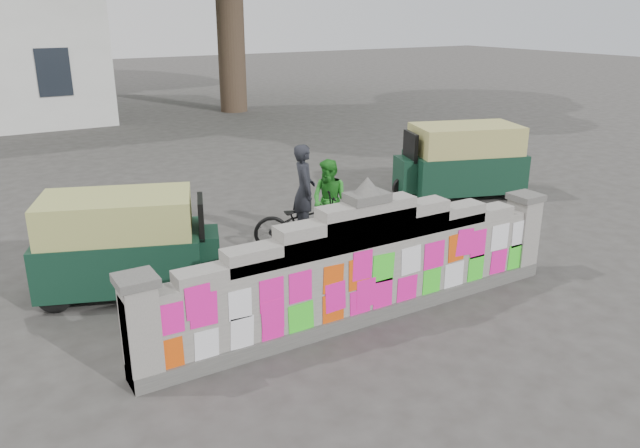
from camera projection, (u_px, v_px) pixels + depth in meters
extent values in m
plane|color=#383533|center=(364.00, 319.00, 8.57)|extent=(100.00, 100.00, 0.00)
cube|color=#4C4C49|center=(364.00, 312.00, 8.53)|extent=(6.40, 0.42, 0.20)
cube|color=gray|center=(365.00, 279.00, 8.37)|extent=(6.40, 0.32, 1.00)
cube|color=gray|center=(366.00, 239.00, 8.19)|extent=(5.20, 0.32, 0.14)
cube|color=gray|center=(366.00, 234.00, 8.16)|extent=(4.00, 0.32, 0.28)
cube|color=gray|center=(366.00, 228.00, 8.14)|extent=(2.60, 0.32, 0.44)
cube|color=gray|center=(366.00, 223.00, 8.11)|extent=(1.40, 0.32, 0.58)
cube|color=#4C4C49|center=(367.00, 197.00, 8.00)|extent=(0.55, 0.36, 0.12)
cone|color=#4C4C49|center=(367.00, 185.00, 7.95)|extent=(0.36, 0.36, 0.22)
cube|color=gray|center=(141.00, 335.00, 6.89)|extent=(0.36, 0.40, 1.24)
cube|color=#4C4C49|center=(136.00, 280.00, 6.67)|extent=(0.44, 0.44, 0.10)
cube|color=gray|center=(522.00, 237.00, 9.84)|extent=(0.36, 0.40, 1.24)
cube|color=#4C4C49|center=(526.00, 197.00, 9.63)|extent=(0.44, 0.44, 0.10)
cylinder|color=#38281E|center=(231.00, 36.00, 25.08)|extent=(1.10, 1.10, 6.00)
imported|color=black|center=(305.00, 222.00, 11.01)|extent=(1.91, 1.21, 0.95)
imported|color=black|center=(304.00, 204.00, 10.90)|extent=(0.56, 0.68, 1.61)
imported|color=#289127|center=(330.00, 201.00, 11.27)|extent=(0.82, 0.90, 1.50)
cube|color=#103122|center=(121.00, 258.00, 9.24)|extent=(2.60, 1.98, 0.77)
cube|color=tan|center=(116.00, 215.00, 9.02)|extent=(2.41, 1.87, 0.58)
cube|color=#103122|center=(203.00, 253.00, 9.45)|extent=(0.69, 0.80, 0.67)
cube|color=black|center=(201.00, 217.00, 9.26)|extent=(0.31, 0.66, 0.58)
cylinder|color=black|center=(211.00, 270.00, 9.56)|extent=(0.49, 0.28, 0.48)
cylinder|color=black|center=(55.00, 296.00, 8.69)|extent=(0.49, 0.28, 0.48)
cylinder|color=black|center=(69.00, 267.00, 9.67)|extent=(0.49, 0.28, 0.48)
cube|color=#103222|center=(464.00, 171.00, 14.07)|extent=(2.80, 2.08, 0.83)
cube|color=tan|center=(466.00, 139.00, 13.83)|extent=(2.58, 1.96, 0.62)
cube|color=#103222|center=(409.00, 174.00, 13.80)|extent=(0.73, 0.86, 0.73)
cube|color=black|center=(410.00, 146.00, 13.60)|extent=(0.31, 0.72, 0.62)
cylinder|color=black|center=(404.00, 188.00, 13.88)|extent=(0.53, 0.28, 0.52)
cylinder|color=black|center=(489.00, 176.00, 14.89)|extent=(0.53, 0.28, 0.52)
cylinder|color=black|center=(513.00, 188.00, 13.83)|extent=(0.53, 0.28, 0.52)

